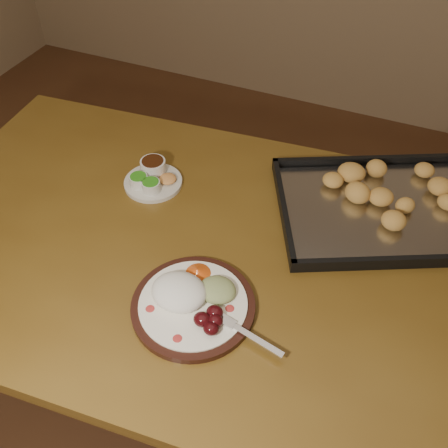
% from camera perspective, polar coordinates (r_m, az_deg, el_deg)
% --- Properties ---
extents(ground, '(4.00, 4.00, 0.00)m').
position_cam_1_polar(ground, '(1.79, -6.54, -20.11)').
color(ground, brown).
rests_on(ground, ground).
extents(dining_table, '(1.57, 1.02, 0.75)m').
position_cam_1_polar(dining_table, '(1.25, -1.86, -5.43)').
color(dining_table, brown).
rests_on(dining_table, ground).
extents(dinner_plate, '(0.34, 0.26, 0.06)m').
position_cam_1_polar(dinner_plate, '(1.05, -3.65, -8.68)').
color(dinner_plate, black).
rests_on(dinner_plate, dining_table).
extents(condiment_saucer, '(0.15, 0.15, 0.05)m').
position_cam_1_polar(condiment_saucer, '(1.33, -8.22, 5.26)').
color(condiment_saucer, beige).
rests_on(condiment_saucer, dining_table).
extents(baking_tray, '(0.61, 0.55, 0.05)m').
position_cam_1_polar(baking_tray, '(1.30, 17.55, 1.83)').
color(baking_tray, black).
rests_on(baking_tray, dining_table).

